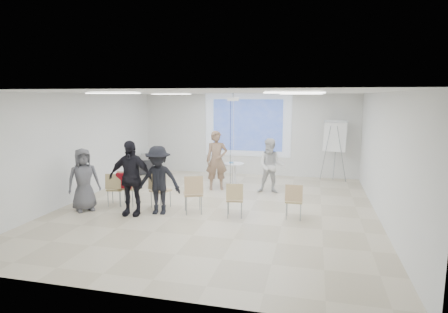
% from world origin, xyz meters
% --- Properties ---
extents(floor, '(8.00, 9.00, 0.10)m').
position_xyz_m(floor, '(0.00, 0.00, -0.05)').
color(floor, beige).
rests_on(floor, ground).
extents(ceiling, '(8.00, 9.00, 0.10)m').
position_xyz_m(ceiling, '(0.00, 0.00, 3.05)').
color(ceiling, white).
rests_on(ceiling, wall_back).
extents(wall_back, '(8.00, 0.10, 3.00)m').
position_xyz_m(wall_back, '(0.00, 4.55, 1.50)').
color(wall_back, silver).
rests_on(wall_back, floor).
extents(wall_left, '(0.10, 9.00, 3.00)m').
position_xyz_m(wall_left, '(-4.05, 0.00, 1.50)').
color(wall_left, silver).
rests_on(wall_left, floor).
extents(wall_right, '(0.10, 9.00, 3.00)m').
position_xyz_m(wall_right, '(4.05, 0.00, 1.50)').
color(wall_right, silver).
rests_on(wall_right, floor).
extents(projection_halo, '(3.20, 0.01, 2.30)m').
position_xyz_m(projection_halo, '(0.00, 4.49, 1.85)').
color(projection_halo, silver).
rests_on(projection_halo, wall_back).
extents(projection_image, '(2.60, 0.01, 1.90)m').
position_xyz_m(projection_image, '(0.00, 4.47, 1.85)').
color(projection_image, '#3452B0').
rests_on(projection_image, wall_back).
extents(pedestal_table, '(0.80, 0.80, 0.79)m').
position_xyz_m(pedestal_table, '(-0.07, 2.45, 0.44)').
color(pedestal_table, white).
rests_on(pedestal_table, floor).
extents(player_left, '(0.90, 0.75, 2.10)m').
position_xyz_m(player_left, '(-0.51, 1.95, 1.05)').
color(player_left, '#917059').
rests_on(player_left, floor).
extents(player_right, '(0.91, 0.74, 1.84)m').
position_xyz_m(player_right, '(1.18, 1.94, 0.92)').
color(player_right, white).
rests_on(player_right, floor).
extents(controller_left, '(0.07, 0.12, 0.04)m').
position_xyz_m(controller_left, '(-0.33, 2.20, 1.39)').
color(controller_left, white).
rests_on(controller_left, player_left).
extents(controller_right, '(0.05, 0.13, 0.04)m').
position_xyz_m(controller_right, '(1.00, 2.19, 1.24)').
color(controller_right, silver).
rests_on(controller_right, player_right).
extents(chair_far_left, '(0.49, 0.52, 0.90)m').
position_xyz_m(chair_far_left, '(-2.68, -0.45, 0.53)').
color(chair_far_left, tan).
rests_on(chair_far_left, floor).
extents(chair_left_mid, '(0.47, 0.51, 0.96)m').
position_xyz_m(chair_left_mid, '(-2.37, -0.35, 0.57)').
color(chair_left_mid, tan).
rests_on(chair_left_mid, floor).
extents(chair_left_inner, '(0.56, 0.58, 0.92)m').
position_xyz_m(chair_left_inner, '(-1.48, -0.36, 0.55)').
color(chair_left_inner, tan).
rests_on(chair_left_inner, floor).
extents(chair_center, '(0.62, 0.64, 0.98)m').
position_xyz_m(chair_center, '(-0.44, -0.59, 0.58)').
color(chair_center, tan).
rests_on(chair_center, floor).
extents(chair_right_inner, '(0.47, 0.49, 0.86)m').
position_xyz_m(chair_right_inner, '(0.62, -0.64, 0.51)').
color(chair_right_inner, tan).
rests_on(chair_right_inner, floor).
extents(chair_right_far, '(0.41, 0.44, 0.87)m').
position_xyz_m(chair_right_far, '(2.00, -0.44, 0.51)').
color(chair_right_far, tan).
rests_on(chair_right_far, floor).
extents(red_jacket, '(0.42, 0.12, 0.40)m').
position_xyz_m(red_jacket, '(-2.37, -0.49, 0.72)').
color(red_jacket, maroon).
rests_on(red_jacket, chair_left_mid).
extents(laptop, '(0.40, 0.35, 0.03)m').
position_xyz_m(laptop, '(-1.45, -0.26, 0.50)').
color(laptop, black).
rests_on(laptop, chair_left_inner).
extents(audience_left, '(1.30, 0.86, 2.12)m').
position_xyz_m(audience_left, '(-1.92, -1.00, 1.06)').
color(audience_left, black).
rests_on(audience_left, floor).
extents(audience_mid, '(1.32, 0.83, 1.93)m').
position_xyz_m(audience_mid, '(-1.29, -0.78, 0.97)').
color(audience_mid, black).
rests_on(audience_mid, floor).
extents(audience_outer, '(1.03, 1.03, 1.80)m').
position_xyz_m(audience_outer, '(-3.25, -0.98, 0.90)').
color(audience_outer, '#5A595E').
rests_on(audience_outer, floor).
extents(flipchart_easel, '(0.88, 0.69, 2.09)m').
position_xyz_m(flipchart_easel, '(3.10, 4.07, 1.54)').
color(flipchart_easel, '#93969B').
rests_on(flipchart_easel, floor).
extents(av_cart, '(0.66, 0.61, 0.80)m').
position_xyz_m(av_cart, '(-3.67, 3.57, 0.37)').
color(av_cart, black).
rests_on(av_cart, floor).
extents(ceiling_projector, '(0.30, 0.25, 3.00)m').
position_xyz_m(ceiling_projector, '(0.10, 1.49, 2.69)').
color(ceiling_projector, white).
rests_on(ceiling_projector, ceiling).
extents(fluor_panel_nw, '(1.20, 0.30, 0.02)m').
position_xyz_m(fluor_panel_nw, '(-2.00, 2.00, 2.97)').
color(fluor_panel_nw, white).
rests_on(fluor_panel_nw, ceiling).
extents(fluor_panel_ne, '(1.20, 0.30, 0.02)m').
position_xyz_m(fluor_panel_ne, '(2.00, 2.00, 2.97)').
color(fluor_panel_ne, white).
rests_on(fluor_panel_ne, ceiling).
extents(fluor_panel_sw, '(1.20, 0.30, 0.02)m').
position_xyz_m(fluor_panel_sw, '(-2.00, -1.50, 2.97)').
color(fluor_panel_sw, white).
rests_on(fluor_panel_sw, ceiling).
extents(fluor_panel_se, '(1.20, 0.30, 0.02)m').
position_xyz_m(fluor_panel_se, '(2.00, -1.50, 2.97)').
color(fluor_panel_se, white).
rests_on(fluor_panel_se, ceiling).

